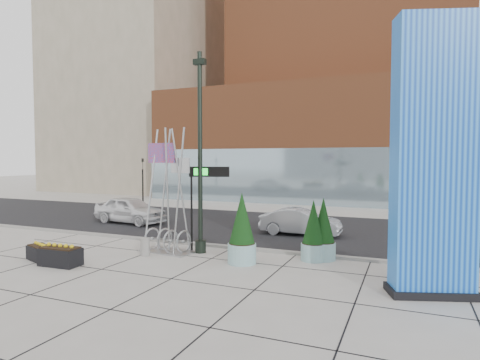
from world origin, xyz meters
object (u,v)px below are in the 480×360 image
at_px(public_art_sculpture, 168,220).
at_px(concrete_bollard, 145,247).
at_px(blue_pylon, 434,162).
at_px(overhead_street_sign, 204,179).
at_px(car_silver_mid, 300,222).
at_px(car_white_west, 130,210).
at_px(lamp_post, 200,172).

relative_size(public_art_sculpture, concrete_bollard, 7.36).
distance_m(blue_pylon, overhead_street_sign, 9.04).
bearing_deg(blue_pylon, car_silver_mid, 108.70).
relative_size(public_art_sculpture, car_silver_mid, 1.27).
bearing_deg(public_art_sculpture, overhead_street_sign, 25.51).
bearing_deg(overhead_street_sign, car_silver_mid, 46.64).
height_order(public_art_sculpture, overhead_street_sign, public_art_sculpture).
xyz_separation_m(blue_pylon, car_white_west, (-16.80, 7.42, -3.12)).
xyz_separation_m(blue_pylon, overhead_street_sign, (-8.74, 2.19, -0.77)).
relative_size(blue_pylon, car_silver_mid, 1.93).
distance_m(lamp_post, concrete_bollard, 3.91).
bearing_deg(blue_pylon, overhead_street_sign, 147.08).
height_order(lamp_post, concrete_bollard, lamp_post).
bearing_deg(car_silver_mid, lamp_post, 151.75).
bearing_deg(lamp_post, public_art_sculpture, -162.69).
distance_m(public_art_sculpture, car_white_west, 8.69).
bearing_deg(blue_pylon, concrete_bollard, 157.09).
bearing_deg(lamp_post, overhead_street_sign, 15.11).
bearing_deg(lamp_post, blue_pylon, -13.51).
bearing_deg(car_silver_mid, car_white_west, 91.41).
height_order(blue_pylon, car_white_west, blue_pylon).
relative_size(lamp_post, public_art_sculpture, 1.59).
bearing_deg(public_art_sculpture, car_silver_mid, 62.44).
height_order(lamp_post, car_silver_mid, lamp_post).
xyz_separation_m(blue_pylon, concrete_bollard, (-10.79, 0.76, -3.59)).
bearing_deg(car_silver_mid, concrete_bollard, 144.93).
height_order(blue_pylon, lamp_post, lamp_post).
bearing_deg(lamp_post, concrete_bollard, -143.78).
xyz_separation_m(public_art_sculpture, concrete_bollard, (-0.51, -0.95, -1.05)).
bearing_deg(overhead_street_sign, car_white_west, 130.63).
height_order(lamp_post, overhead_street_sign, lamp_post).
xyz_separation_m(public_art_sculpture, overhead_street_sign, (1.54, 0.47, 1.78)).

